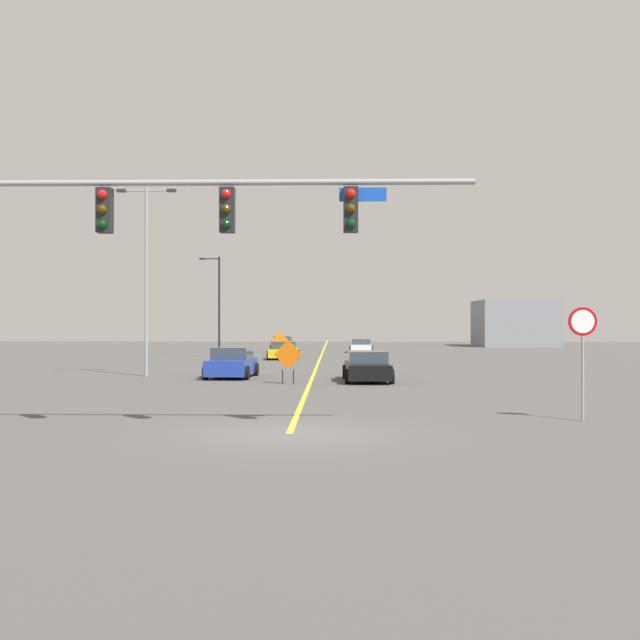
# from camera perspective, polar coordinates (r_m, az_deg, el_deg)

# --- Properties ---
(ground) EXTENTS (173.10, 173.10, 0.00)m
(ground) POSITION_cam_1_polar(r_m,az_deg,el_deg) (17.26, -2.39, -8.80)
(ground) COLOR #4C4947
(road_centre_stripe) EXTENTS (0.16, 96.17, 0.01)m
(road_centre_stripe) POSITION_cam_1_polar(r_m,az_deg,el_deg) (65.18, 0.20, -2.52)
(road_centre_stripe) COLOR yellow
(road_centre_stripe) RESTS_ON ground
(traffic_signal_assembly) EXTENTS (11.61, 0.44, 6.20)m
(traffic_signal_assembly) POSITION_cam_1_polar(r_m,az_deg,el_deg) (17.63, -12.13, 7.03)
(traffic_signal_assembly) COLOR gray
(traffic_signal_assembly) RESTS_ON ground
(stop_sign) EXTENTS (0.76, 0.07, 2.99)m
(stop_sign) POSITION_cam_1_polar(r_m,az_deg,el_deg) (20.47, 19.72, -1.55)
(stop_sign) COLOR gray
(stop_sign) RESTS_ON ground
(street_lamp_near_right) EXTENTS (2.88, 0.24, 9.16)m
(street_lamp_near_right) POSITION_cam_1_polar(r_m,az_deg,el_deg) (36.64, -13.33, 4.02)
(street_lamp_near_right) COLOR gray
(street_lamp_near_right) RESTS_ON ground
(street_lamp_far_left) EXTENTS (1.59, 0.24, 7.64)m
(street_lamp_far_left) POSITION_cam_1_polar(r_m,az_deg,el_deg) (56.36, -7.94, 1.41)
(street_lamp_far_left) COLOR black
(street_lamp_far_left) RESTS_ON ground
(construction_sign_median_near) EXTENTS (1.23, 0.35, 1.91)m
(construction_sign_median_near) POSITION_cam_1_polar(r_m,az_deg,el_deg) (57.90, -3.13, -1.62)
(construction_sign_median_near) COLOR orange
(construction_sign_median_near) RESTS_ON ground
(construction_sign_left_lane) EXTENTS (1.21, 0.32, 1.86)m
(construction_sign_left_lane) POSITION_cam_1_polar(r_m,az_deg,el_deg) (31.05, -2.50, -2.86)
(construction_sign_left_lane) COLOR orange
(construction_sign_left_lane) RESTS_ON ground
(car_black_distant) EXTENTS (2.14, 4.55, 1.34)m
(car_black_distant) POSITION_cam_1_polar(r_m,az_deg,el_deg) (32.64, 3.68, -3.67)
(car_black_distant) COLOR black
(car_black_distant) RESTS_ON ground
(car_blue_passing) EXTENTS (2.26, 3.99, 1.44)m
(car_blue_passing) POSITION_cam_1_polar(r_m,az_deg,el_deg) (35.01, -6.86, -3.35)
(car_blue_passing) COLOR #1E389E
(car_blue_passing) RESTS_ON ground
(car_silver_approaching) EXTENTS (2.06, 4.15, 1.39)m
(car_silver_approaching) POSITION_cam_1_polar(r_m,az_deg,el_deg) (67.11, -2.91, -1.92)
(car_silver_approaching) COLOR #B7BABF
(car_silver_approaching) RESTS_ON ground
(car_yellow_near) EXTENTS (2.18, 3.98, 1.28)m
(car_yellow_near) POSITION_cam_1_polar(r_m,az_deg,el_deg) (52.76, -2.84, -2.42)
(car_yellow_near) COLOR gold
(car_yellow_near) RESTS_ON ground
(car_white_mid) EXTENTS (2.17, 4.63, 1.18)m
(car_white_mid) POSITION_cam_1_polar(r_m,az_deg,el_deg) (65.29, 3.22, -2.02)
(car_white_mid) COLOR white
(car_white_mid) RESTS_ON ground
(roadside_building_east) EXTENTS (8.32, 8.32, 5.16)m
(roadside_building_east) POSITION_cam_1_polar(r_m,az_deg,el_deg) (85.58, 14.86, -0.25)
(roadside_building_east) COLOR gray
(roadside_building_east) RESTS_ON ground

